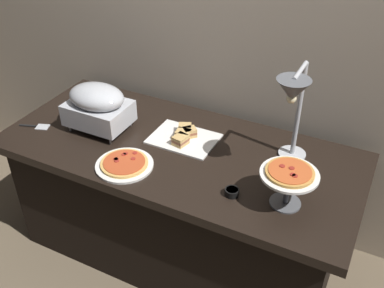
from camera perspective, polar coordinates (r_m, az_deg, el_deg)
ground_plane at (r=2.86m, az=-1.47°, el=-13.08°), size 8.00×8.00×0.00m
back_wall at (r=2.54m, az=3.56°, el=13.53°), size 4.40×0.04×2.40m
buffet_table at (r=2.59m, az=-1.59°, el=-7.31°), size 1.90×0.84×0.76m
chafing_dish at (r=2.49m, az=-11.88°, el=4.87°), size 0.34×0.24×0.26m
heat_lamp at (r=2.02m, az=12.74°, el=5.70°), size 0.15×0.33×0.52m
pizza_plate_front at (r=2.24m, az=-8.57°, el=-2.54°), size 0.29×0.29×0.03m
pizza_plate_center at (r=1.96m, az=12.21°, el=-4.11°), size 0.25×0.25×0.19m
sandwich_platter at (r=2.40m, az=-1.02°, el=0.95°), size 0.35×0.26×0.06m
sauce_cup_near at (r=2.05m, az=5.09°, el=-6.06°), size 0.07×0.07×0.03m
serving_spatula at (r=2.67m, az=-19.21°, el=2.13°), size 0.17×0.09×0.01m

